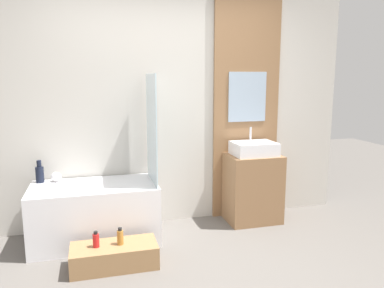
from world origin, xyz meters
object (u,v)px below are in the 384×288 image
at_px(bottle_soap_primary, 96,240).
at_px(vase_tall_dark, 40,173).
at_px(wooden_step_bench, 114,256).
at_px(bottle_soap_secondary, 120,237).
at_px(bathtub, 95,213).
at_px(sink, 254,149).
at_px(vase_round_light, 56,177).

bearing_deg(bottle_soap_primary, vase_tall_dark, 122.15).
distance_m(wooden_step_bench, bottle_soap_secondary, 0.18).
bearing_deg(bottle_soap_primary, bottle_soap_secondary, 0.00).
xyz_separation_m(bathtub, bottle_soap_secondary, (0.20, -0.58, -0.03)).
distance_m(sink, bottle_soap_primary, 1.95).
distance_m(sink, vase_round_light, 2.11).
bearing_deg(wooden_step_bench, vase_round_light, 122.14).
height_order(sink, vase_tall_dark, sink).
relative_size(bathtub, wooden_step_bench, 1.65).
bearing_deg(wooden_step_bench, bottle_soap_secondary, 0.00).
distance_m(sink, vase_tall_dark, 2.26).
relative_size(vase_tall_dark, bottle_soap_primary, 1.61).
bearing_deg(bathtub, wooden_step_bench, -76.18).
height_order(bathtub, vase_tall_dark, vase_tall_dark).
height_order(wooden_step_bench, bottle_soap_primary, bottle_soap_primary).
relative_size(bathtub, sink, 2.59).
height_order(vase_tall_dark, bottle_soap_secondary, vase_tall_dark).
xyz_separation_m(vase_tall_dark, vase_round_light, (0.15, -0.01, -0.04)).
bearing_deg(bathtub, bottle_soap_primary, -90.34).
relative_size(vase_round_light, bottle_soap_secondary, 0.66).
distance_m(bathtub, sink, 1.82).
xyz_separation_m(sink, bottle_soap_secondary, (-1.53, -0.67, -0.57)).
bearing_deg(sink, vase_round_light, 176.28).
height_order(vase_tall_dark, bottle_soap_primary, vase_tall_dark).
bearing_deg(bathtub, vase_round_light, 148.29).
height_order(sink, bottle_soap_primary, sink).
distance_m(bathtub, vase_round_light, 0.54).
height_order(wooden_step_bench, vase_round_light, vase_round_light).
height_order(bathtub, sink, sink).
bearing_deg(bottle_soap_secondary, bathtub, 108.80).
xyz_separation_m(bathtub, wooden_step_bench, (0.14, -0.58, -0.19)).
height_order(vase_tall_dark, vase_round_light, vase_tall_dark).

